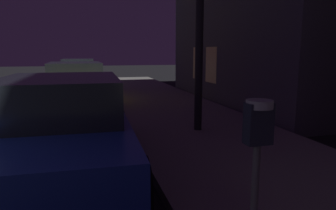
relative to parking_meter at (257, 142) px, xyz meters
name	(u,v)px	position (x,y,z in m)	size (l,w,h in m)	color
parking_meter	(257,142)	(0.00, 0.00, 0.00)	(0.19, 0.19, 1.28)	#59595B
car_blue	(63,129)	(-1.51, 2.52, -0.42)	(2.05, 4.33, 1.43)	navy
car_yellow_cab	(76,84)	(-1.51, 8.81, -0.40)	(2.20, 4.47, 1.43)	gold
car_white	(79,73)	(-1.51, 14.53, -0.41)	(2.01, 4.33, 1.43)	silver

